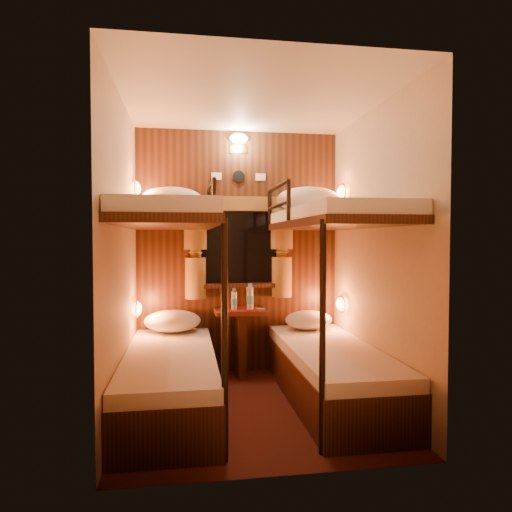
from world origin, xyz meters
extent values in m
plane|color=#37150F|center=(0.00, 0.00, 0.00)|extent=(2.10, 2.10, 0.00)
plane|color=silver|center=(0.00, 0.00, 2.40)|extent=(2.10, 2.10, 0.00)
plane|color=#C6B293|center=(0.00, 1.05, 1.20)|extent=(2.40, 0.00, 2.40)
plane|color=#C6B293|center=(0.00, -1.05, 1.20)|extent=(2.40, 0.00, 2.40)
plane|color=#C6B293|center=(-1.00, 0.00, 1.20)|extent=(0.00, 2.40, 2.40)
plane|color=#C6B293|center=(1.00, 0.00, 1.20)|extent=(0.00, 2.40, 2.40)
cube|color=black|center=(0.00, 1.04, 1.20)|extent=(2.00, 0.03, 2.40)
cube|color=black|center=(-0.65, 0.07, 0.17)|extent=(0.70, 1.90, 0.35)
cube|color=white|center=(-0.65, 0.07, 0.40)|extent=(0.68, 1.88, 0.10)
cube|color=black|center=(-0.65, 0.07, 1.45)|extent=(0.70, 1.90, 0.06)
cube|color=white|center=(-0.65, 0.07, 1.53)|extent=(0.68, 1.88, 0.10)
cylinder|color=black|center=(-0.30, -0.83, 0.72)|extent=(0.04, 0.04, 1.45)
cylinder|color=black|center=(-0.30, 0.95, 1.64)|extent=(0.04, 0.04, 0.32)
cylinder|color=black|center=(-0.30, 0.10, 1.64)|extent=(0.04, 0.04, 0.32)
cylinder|color=black|center=(-0.30, 0.53, 1.80)|extent=(0.04, 0.85, 0.04)
cylinder|color=black|center=(-0.30, 0.53, 1.63)|extent=(0.03, 0.85, 0.03)
cube|color=black|center=(0.65, 0.07, 0.17)|extent=(0.70, 1.90, 0.35)
cube|color=white|center=(0.65, 0.07, 0.40)|extent=(0.68, 1.88, 0.10)
cube|color=black|center=(0.65, 0.07, 1.45)|extent=(0.70, 1.90, 0.06)
cube|color=white|center=(0.65, 0.07, 1.53)|extent=(0.68, 1.88, 0.10)
cylinder|color=black|center=(0.30, -0.83, 0.72)|extent=(0.04, 0.04, 1.45)
cylinder|color=black|center=(0.30, 0.95, 1.64)|extent=(0.04, 0.04, 0.32)
cylinder|color=black|center=(0.30, 0.10, 1.64)|extent=(0.04, 0.04, 0.32)
cylinder|color=black|center=(0.30, 0.53, 1.80)|extent=(0.04, 0.85, 0.04)
cylinder|color=black|center=(0.30, 0.53, 1.63)|extent=(0.03, 0.85, 0.03)
cube|color=black|center=(0.00, 1.02, 1.25)|extent=(0.98, 0.02, 0.78)
cube|color=black|center=(0.00, 1.01, 1.25)|extent=(0.90, 0.01, 0.70)
cube|color=black|center=(0.00, 0.97, 0.87)|extent=(1.00, 0.12, 0.04)
cube|color=olive|center=(0.00, 0.98, 1.68)|extent=(1.10, 0.06, 0.14)
cylinder|color=olive|center=(-0.43, 0.97, 1.43)|extent=(0.22, 0.22, 0.40)
cylinder|color=olive|center=(-0.43, 0.97, 1.20)|extent=(0.11, 0.11, 0.12)
cylinder|color=olive|center=(-0.43, 0.97, 0.95)|extent=(0.20, 0.20, 0.40)
torus|color=#B18B34|center=(-0.43, 0.97, 1.20)|extent=(0.14, 0.14, 0.02)
cylinder|color=olive|center=(0.43, 0.97, 1.43)|extent=(0.22, 0.22, 0.40)
cylinder|color=olive|center=(0.43, 0.97, 1.20)|extent=(0.11, 0.11, 0.12)
cylinder|color=olive|center=(0.43, 0.97, 0.95)|extent=(0.20, 0.20, 0.40)
torus|color=#B18B34|center=(0.43, 0.97, 1.20)|extent=(0.14, 0.14, 0.02)
cylinder|color=black|center=(0.00, 1.02, 1.95)|extent=(0.12, 0.02, 0.12)
cube|color=silver|center=(-0.22, 1.02, 1.95)|extent=(0.10, 0.01, 0.07)
cube|color=silver|center=(0.22, 1.02, 1.95)|extent=(0.10, 0.01, 0.07)
cube|color=#B18B34|center=(0.00, 1.02, 2.22)|extent=(0.18, 0.01, 0.08)
ellipsoid|color=#FFCC8C|center=(0.00, 1.00, 2.32)|extent=(0.18, 0.09, 0.11)
ellipsoid|color=orange|center=(-0.96, 0.70, 0.70)|extent=(0.08, 0.20, 0.13)
torus|color=#B18B34|center=(-0.96, 0.70, 0.70)|extent=(0.02, 0.17, 0.17)
ellipsoid|color=orange|center=(-0.96, 0.70, 1.78)|extent=(0.08, 0.20, 0.13)
torus|color=#B18B34|center=(-0.96, 0.70, 1.78)|extent=(0.02, 0.17, 0.17)
ellipsoid|color=orange|center=(0.96, 0.70, 0.70)|extent=(0.08, 0.20, 0.13)
torus|color=#B18B34|center=(0.96, 0.70, 0.70)|extent=(0.02, 0.17, 0.17)
ellipsoid|color=orange|center=(0.96, 0.70, 1.78)|extent=(0.08, 0.20, 0.13)
torus|color=#B18B34|center=(0.96, 0.70, 1.78)|extent=(0.02, 0.17, 0.17)
cube|color=#501B12|center=(0.00, 0.85, 0.63)|extent=(0.50, 0.34, 0.04)
cube|color=black|center=(0.00, 0.85, 0.30)|extent=(0.08, 0.30, 0.61)
cube|color=maroon|center=(0.00, 0.85, 0.65)|extent=(0.30, 0.34, 0.01)
cylinder|color=#99BFE5|center=(-0.07, 0.82, 0.74)|extent=(0.06, 0.06, 0.18)
cylinder|color=#428DC8|center=(-0.07, 0.82, 0.73)|extent=(0.06, 0.06, 0.06)
cylinder|color=#428DC8|center=(-0.07, 0.82, 0.84)|extent=(0.03, 0.03, 0.03)
cylinder|color=#99BFE5|center=(0.09, 0.82, 0.76)|extent=(0.07, 0.07, 0.22)
cylinder|color=#428DC8|center=(0.09, 0.82, 0.75)|extent=(0.07, 0.07, 0.08)
cylinder|color=#428DC8|center=(0.09, 0.82, 0.89)|extent=(0.04, 0.04, 0.03)
cube|color=silver|center=(0.19, 0.86, 0.65)|extent=(0.09, 0.08, 0.01)
cube|color=silver|center=(0.14, 0.86, 0.65)|extent=(0.07, 0.06, 0.00)
ellipsoid|color=white|center=(-0.65, 0.82, 0.56)|extent=(0.53, 0.38, 0.21)
ellipsoid|color=white|center=(0.65, 0.76, 0.55)|extent=(0.46, 0.33, 0.18)
ellipsoid|color=white|center=(-0.65, 0.81, 1.70)|extent=(0.57, 0.41, 0.23)
ellipsoid|color=white|center=(0.65, 0.77, 1.71)|extent=(0.62, 0.45, 0.24)
camera|label=1|loc=(-0.53, -3.50, 1.32)|focal=32.00mm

